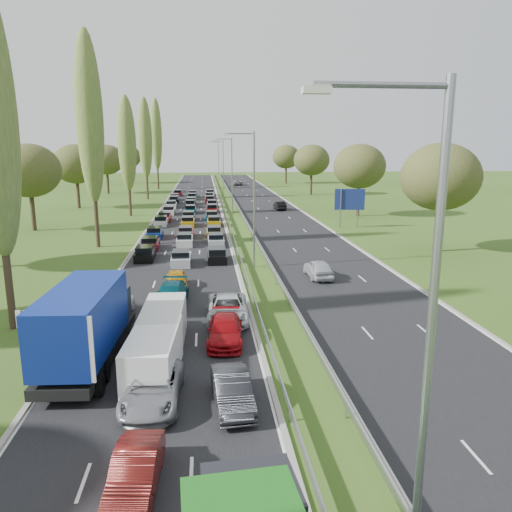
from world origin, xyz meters
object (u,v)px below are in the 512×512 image
near_car_2 (112,309)px  blue_lorry (87,324)px  white_van_front (154,354)px  info_sign (30,323)px  white_van_rear (164,324)px  direction_sign (350,201)px

near_car_2 → blue_lorry: bearing=-88.1°
white_van_front → blue_lorry: bearing=157.2°
near_car_2 → info_sign: 5.45m
near_car_2 → white_van_front: white_van_front is taller
white_van_front → white_van_rear: bearing=91.6°
blue_lorry → white_van_front: (3.38, -1.70, -1.02)m
white_van_rear → info_sign: white_van_rear is taller
info_sign → white_van_front: bearing=-31.1°
white_van_front → info_sign: white_van_front is taller
white_van_front → info_sign: (-7.00, 4.23, 0.24)m
direction_sign → blue_lorry: bearing=-121.8°
blue_lorry → info_sign: size_ratio=4.70×
blue_lorry → white_van_front: size_ratio=1.80×
white_van_front → direction_sign: 47.69m
direction_sign → white_van_rear: bearing=-119.4°
blue_lorry → white_van_front: bearing=-23.3°
blue_lorry → white_van_front: 3.92m
near_car_2 → white_van_front: (3.44, -8.30, 0.44)m
white_van_front → direction_sign: direction_sign is taller
info_sign → direction_sign: bearing=52.9°
near_car_2 → white_van_rear: white_van_rear is taller
blue_lorry → info_sign: (-3.62, 2.53, -0.77)m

